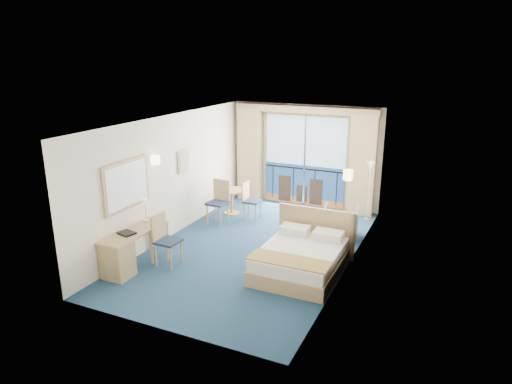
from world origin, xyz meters
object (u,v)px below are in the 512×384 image
at_px(floor_lamp, 370,176).
at_px(round_table, 232,196).
at_px(nightstand, 343,242).
at_px(desk_chair, 164,236).
at_px(table_chair_b, 219,199).
at_px(bed, 301,258).
at_px(table_chair_a, 249,198).
at_px(desk, 121,255).
at_px(armchair, 341,222).

xyz_separation_m(floor_lamp, round_table, (-3.26, -0.97, -0.64)).
height_order(nightstand, desk_chair, desk_chair).
relative_size(desk_chair, table_chair_b, 0.97).
bearing_deg(bed, nightstand, 64.71).
xyz_separation_m(desk_chair, table_chair_b, (-0.17, 2.49, 0.02)).
bearing_deg(round_table, table_chair_a, -8.45).
relative_size(floor_lamp, table_chair_a, 1.62).
relative_size(nightstand, desk, 0.37).
distance_m(desk, round_table, 3.85).
xyz_separation_m(table_chair_a, table_chair_b, (-0.54, -0.56, 0.07)).
bearing_deg(armchair, table_chair_b, -5.77).
distance_m(bed, round_table, 3.59).
height_order(bed, floor_lamp, floor_lamp).
bearing_deg(nightstand, armchair, 106.97).
height_order(floor_lamp, round_table, floor_lamp).
height_order(nightstand, floor_lamp, floor_lamp).
bearing_deg(bed, table_chair_b, 147.50).
xyz_separation_m(nightstand, table_chair_b, (-3.21, 0.64, 0.31)).
bearing_deg(round_table, bed, -41.21).
height_order(bed, table_chair_b, table_chair_b).
xyz_separation_m(armchair, desk, (-3.21, -3.49, 0.04)).
height_order(desk_chair, round_table, desk_chair).
bearing_deg(desk_chair, bed, -71.37).
distance_m(desk_chair, table_chair_b, 2.50).
relative_size(armchair, table_chair_b, 0.74).
height_order(bed, desk, bed).
bearing_deg(floor_lamp, desk_chair, -126.92).
relative_size(floor_lamp, round_table, 2.09).
bearing_deg(desk_chair, table_chair_a, -5.32).
bearing_deg(table_chair_b, desk, -92.99).
distance_m(armchair, table_chair_b, 2.95).
bearing_deg(floor_lamp, nightstand, -91.42).
relative_size(bed, round_table, 2.67).
bearing_deg(nightstand, table_chair_b, 168.72).
bearing_deg(table_chair_a, round_table, 79.99).
bearing_deg(nightstand, round_table, 158.17).
height_order(nightstand, table_chair_b, table_chair_b).
xyz_separation_m(nightstand, table_chair_a, (-2.67, 1.20, 0.23)).
xyz_separation_m(bed, round_table, (-2.70, 2.36, 0.20)).
height_order(floor_lamp, desk, floor_lamp).
bearing_deg(desk_chair, armchair, -43.12).
distance_m(nightstand, table_chair_a, 2.93).
relative_size(bed, desk_chair, 1.86).
bearing_deg(floor_lamp, table_chair_b, -153.63).
distance_m(desk, table_chair_a, 3.85).
height_order(armchair, table_chair_a, table_chair_a).
bearing_deg(armchair, floor_lamp, -115.75).
height_order(bed, round_table, bed).
relative_size(nightstand, table_chair_a, 0.61).
xyz_separation_m(nightstand, armchair, (-0.28, 0.93, 0.07)).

